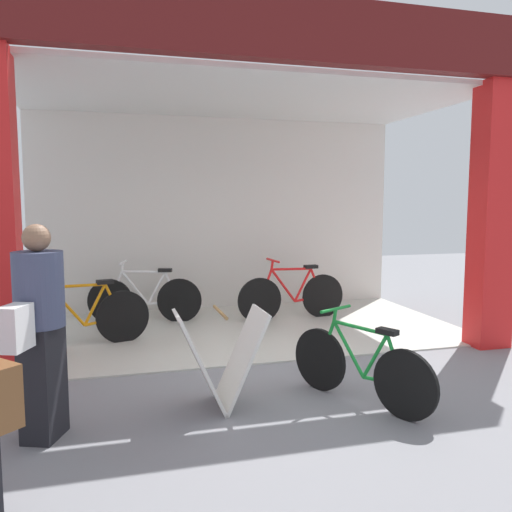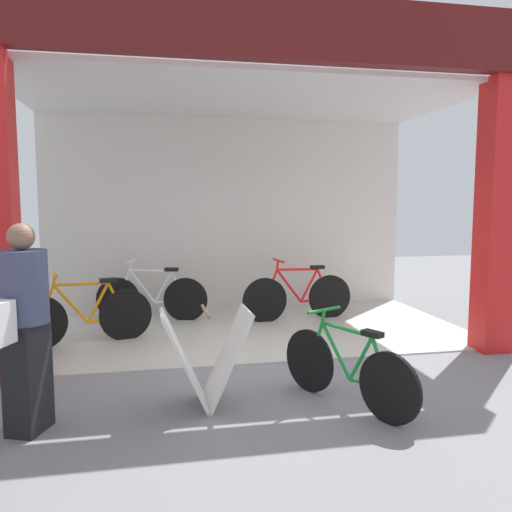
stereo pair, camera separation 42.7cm
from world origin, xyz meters
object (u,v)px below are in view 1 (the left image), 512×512
Objects in this scene: bicycle_inside_0 at (81,318)px; bicycle_parked_0 at (360,367)px; bicycle_inside_2 at (145,298)px; bicycle_inside_1 at (292,296)px; pedestrian_2 at (39,328)px; sandwich_board_sign at (221,359)px.

bicycle_inside_0 reaches higher than bicycle_parked_0.
bicycle_inside_0 is 1.01× the size of bicycle_inside_2.
bicycle_inside_1 is 3.32m from bicycle_parked_0.
bicycle_inside_0 is at bearing -125.38° from bicycle_inside_2.
sandwich_board_sign is at bearing 9.96° from pedestrian_2.
bicycle_inside_1 is at bearing -10.40° from bicycle_inside_2.
bicycle_inside_0 is at bearing 135.85° from bicycle_parked_0.
bicycle_parked_0 is at bearing -44.15° from bicycle_inside_0.
bicycle_inside_0 is at bearing 87.45° from pedestrian_2.
bicycle_parked_0 is at bearing 0.01° from pedestrian_2.
bicycle_inside_1 is 2.25m from bicycle_inside_2.
bicycle_inside_1 is at bearing 81.65° from bicycle_parked_0.
bicycle_inside_0 is 2.55m from pedestrian_2.
bicycle_inside_2 is at bearing 54.62° from bicycle_inside_0.
bicycle_inside_1 is at bearing 14.38° from bicycle_inside_0.
bicycle_parked_0 is (-0.48, -3.29, -0.05)m from bicycle_inside_1.
pedestrian_2 reaches higher than bicycle_inside_0.
bicycle_inside_1 is 3.48m from sandwich_board_sign.
bicycle_inside_1 is (3.06, 0.78, 0.00)m from bicycle_inside_0.
sandwich_board_sign is (0.50, -3.44, 0.06)m from bicycle_inside_2.
pedestrian_2 is at bearing -92.55° from bicycle_inside_0.
bicycle_inside_2 is 1.90× the size of sandwich_board_sign.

